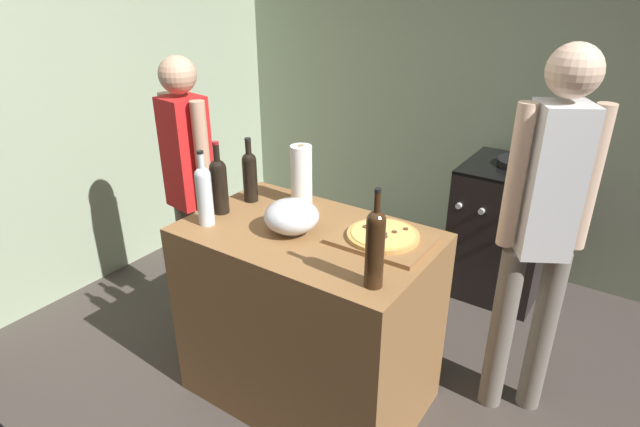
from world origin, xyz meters
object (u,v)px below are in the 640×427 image
(pizza, at_px, (383,235))
(wine_bottle_clear, at_px, (219,183))
(wine_bottle_dark, at_px, (204,193))
(paper_towel_roll, at_px, (301,175))
(wine_bottle_green, at_px, (250,174))
(mixing_bowl, at_px, (292,216))
(person_in_stripes, at_px, (190,184))
(stove, at_px, (503,229))
(wine_bottle_amber, at_px, (375,246))
(person_in_red, at_px, (544,222))

(pizza, xyz_separation_m, wine_bottle_clear, (-0.78, -0.17, 0.12))
(wine_bottle_dark, bearing_deg, paper_towel_roll, 62.76)
(wine_bottle_clear, bearing_deg, wine_bottle_green, 82.19)
(mixing_bowl, xyz_separation_m, person_in_stripes, (-0.83, 0.17, -0.09))
(wine_bottle_green, xyz_separation_m, wine_bottle_clear, (-0.03, -0.19, 0.01))
(stove, distance_m, person_in_stripes, 2.00)
(mixing_bowl, bearing_deg, wine_bottle_amber, -19.51)
(wine_bottle_clear, height_order, wine_bottle_amber, wine_bottle_amber)
(wine_bottle_amber, height_order, person_in_stripes, person_in_stripes)
(stove, bearing_deg, pizza, -96.72)
(wine_bottle_green, bearing_deg, wine_bottle_clear, -97.81)
(pizza, relative_size, stove, 0.34)
(pizza, xyz_separation_m, person_in_stripes, (-1.20, 0.02, -0.05))
(pizza, xyz_separation_m, person_in_red, (0.55, 0.40, 0.05))
(pizza, height_order, person_in_stripes, person_in_stripes)
(wine_bottle_clear, height_order, person_in_stripes, person_in_stripes)
(wine_bottle_green, height_order, person_in_red, person_in_red)
(pizza, xyz_separation_m, wine_bottle_amber, (0.13, -0.32, 0.13))
(person_in_red, bearing_deg, wine_bottle_green, -163.92)
(pizza, xyz_separation_m, stove, (0.17, 1.41, -0.51))
(mixing_bowl, height_order, wine_bottle_dark, wine_bottle_dark)
(pizza, bearing_deg, stove, 83.28)
(pizza, distance_m, stove, 1.51)
(wine_bottle_clear, bearing_deg, wine_bottle_dark, -74.33)
(wine_bottle_amber, distance_m, wine_bottle_dark, 0.88)
(paper_towel_roll, xyz_separation_m, person_in_stripes, (-0.68, -0.11, -0.16))
(stove, relative_size, person_in_stripes, 0.58)
(wine_bottle_clear, distance_m, person_in_red, 1.45)
(stove, bearing_deg, mixing_bowl, -109.20)
(stove, bearing_deg, person_in_red, -69.10)
(pizza, height_order, wine_bottle_green, wine_bottle_green)
(mixing_bowl, distance_m, wine_bottle_clear, 0.41)
(mixing_bowl, relative_size, wine_bottle_amber, 0.63)
(pizza, xyz_separation_m, mixing_bowl, (-0.38, -0.14, 0.05))
(person_in_stripes, distance_m, person_in_red, 1.80)
(mixing_bowl, xyz_separation_m, wine_bottle_green, (-0.38, 0.17, 0.07))
(mixing_bowl, height_order, person_in_stripes, person_in_stripes)
(wine_bottle_clear, bearing_deg, stove, 59.00)
(mixing_bowl, relative_size, person_in_stripes, 0.15)
(mixing_bowl, bearing_deg, wine_bottle_green, 156.50)
(wine_bottle_clear, height_order, wine_bottle_dark, wine_bottle_clear)
(wine_bottle_dark, bearing_deg, stove, 61.90)
(wine_bottle_amber, xyz_separation_m, wine_bottle_dark, (-0.88, 0.03, -0.01))
(stove, height_order, person_in_stripes, person_in_stripes)
(pizza, relative_size, wine_bottle_dark, 0.89)
(wine_bottle_dark, relative_size, stove, 0.38)
(mixing_bowl, xyz_separation_m, wine_bottle_clear, (-0.41, -0.02, 0.07))
(wine_bottle_green, bearing_deg, pizza, -1.59)
(wine_bottle_amber, bearing_deg, person_in_red, 59.72)
(pizza, bearing_deg, wine_bottle_clear, -167.96)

